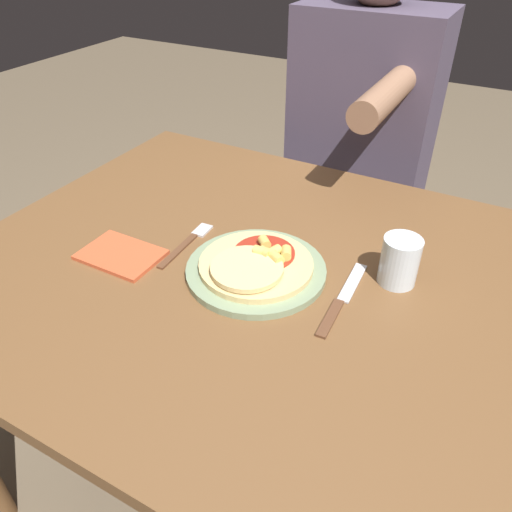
# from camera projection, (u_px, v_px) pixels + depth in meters

# --- Properties ---
(ground_plane) EXTENTS (8.00, 8.00, 0.00)m
(ground_plane) POSITION_uv_depth(u_px,v_px,m) (268.00, 479.00, 1.37)
(ground_plane) COLOR brown
(dining_table) EXTENTS (1.23, 0.95, 0.72)m
(dining_table) POSITION_uv_depth(u_px,v_px,m) (272.00, 309.00, 1.01)
(dining_table) COLOR brown
(dining_table) RESTS_ON ground_plane
(plate) EXTENTS (0.27, 0.27, 0.01)m
(plate) POSITION_uv_depth(u_px,v_px,m) (256.00, 270.00, 0.95)
(plate) COLOR gray
(plate) RESTS_ON dining_table
(pizza) EXTENTS (0.22, 0.22, 0.04)m
(pizza) POSITION_uv_depth(u_px,v_px,m) (256.00, 264.00, 0.93)
(pizza) COLOR #DBBC7A
(pizza) RESTS_ON plate
(fork) EXTENTS (0.03, 0.18, 0.00)m
(fork) POSITION_uv_depth(u_px,v_px,m) (188.00, 242.00, 1.03)
(fork) COLOR brown
(fork) RESTS_ON dining_table
(knife) EXTENTS (0.03, 0.22, 0.00)m
(knife) POSITION_uv_depth(u_px,v_px,m) (342.00, 299.00, 0.88)
(knife) COLOR brown
(knife) RESTS_ON dining_table
(drinking_glass) EXTENTS (0.07, 0.07, 0.09)m
(drinking_glass) POSITION_uv_depth(u_px,v_px,m) (400.00, 261.00, 0.90)
(drinking_glass) COLOR silver
(drinking_glass) RESTS_ON dining_table
(napkin) EXTENTS (0.16, 0.11, 0.01)m
(napkin) POSITION_uv_depth(u_px,v_px,m) (121.00, 255.00, 0.99)
(napkin) COLOR #C6512D
(napkin) RESTS_ON dining_table
(person_diner) EXTENTS (0.39, 0.52, 1.25)m
(person_diner) POSITION_uv_depth(u_px,v_px,m) (361.00, 136.00, 1.47)
(person_diner) COLOR #2D2D38
(person_diner) RESTS_ON ground_plane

